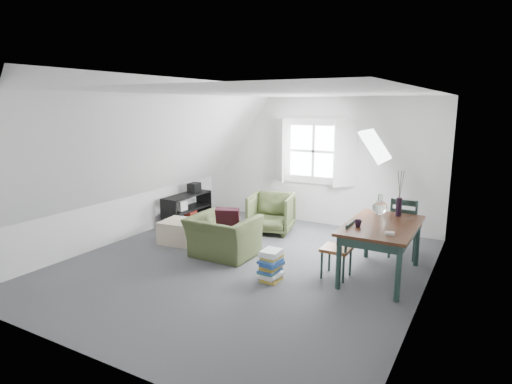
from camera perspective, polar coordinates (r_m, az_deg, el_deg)
The scene contains 24 objects.
floor at distance 6.48m, azimuth -1.75°, elevation -9.69°, with size 5.50×5.50×0.00m, color #46464B.
ceiling at distance 6.04m, azimuth -1.90°, elevation 12.98°, with size 5.50×5.50×0.00m, color white.
wall_back at distance 8.58m, azimuth 7.75°, elevation 4.10°, with size 5.00×5.00×0.00m, color silver.
wall_front at distance 4.11m, azimuth -22.18°, elevation -4.86°, with size 5.00×5.00×0.00m, color silver.
wall_left at distance 7.72m, azimuth -17.92°, elevation 2.81°, with size 5.50×5.50×0.00m, color silver.
wall_right at distance 5.32m, azimuth 21.90°, elevation -1.22°, with size 5.50×5.50×0.00m, color silver.
slope_left at distance 7.00m, azimuth -12.85°, elevation 6.57°, with size 5.50×5.50×0.00m, color white.
slope_right at distance 5.43m, azimuth 12.33°, elevation 5.22°, with size 5.50×5.50×0.00m, color white.
dormer_window at distance 8.49m, azimuth 7.60°, elevation 5.38°, with size 1.71×0.35×1.30m.
skylight at distance 6.68m, azimuth 15.65°, elevation 5.95°, with size 0.55×0.75×0.04m, color white.
armchair_near at distance 6.86m, azimuth -4.39°, elevation -8.51°, with size 0.99×0.87×0.64m, color #404A29.
armchair_far at distance 8.09m, azimuth 2.02°, elevation -5.32°, with size 0.78×0.80×0.73m, color #404A29.
throw_pillow at distance 6.80m, azimuth -3.76°, elevation -3.60°, with size 0.38×0.11×0.38m, color #3A0F1C.
ottoman at distance 7.56m, azimuth -10.12°, elevation -5.19°, with size 0.58×0.58×0.39m, color tan.
dining_table at distance 6.11m, azimuth 16.43°, elevation -5.01°, with size 0.91×1.51×0.76m.
demijohn at distance 6.51m, azimuth 16.16°, elevation -1.96°, with size 0.21×0.21×0.30m.
vase_twigs at distance 6.55m, azimuth 18.51°, elevation -1.78°, with size 0.09×0.10×0.67m.
cup at distance 5.86m, azimuth 13.42°, elevation -4.54°, with size 0.10×0.10×0.09m, color black.
paper_box at distance 5.61m, azimuth 17.43°, elevation -5.28°, with size 0.11×0.07×0.04m, color white.
dining_chair_far at distance 7.04m, azimuth 19.19°, elevation -4.34°, with size 0.45×0.45×0.96m.
dining_chair_near at distance 6.01m, azimuth 11.01°, elevation -7.37°, with size 0.38×0.38×0.81m.
media_shelf at distance 8.69m, azimuth -9.32°, elevation -2.45°, with size 0.39×1.16×0.59m.
electronics_box at distance 8.83m, azimuth -8.24°, elevation 0.54°, with size 0.19×0.26×0.21m, color black.
magazine_stack at distance 5.89m, azimuth 2.03°, elevation -9.75°, with size 0.31×0.37×0.42m.
Camera 1 is at (3.13, -5.16, 2.35)m, focal length 30.00 mm.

